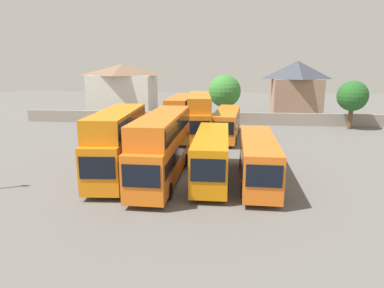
# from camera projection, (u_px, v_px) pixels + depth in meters

# --- Properties ---
(ground) EXTENTS (140.00, 140.00, 0.00)m
(ground) POSITION_uv_depth(u_px,v_px,m) (203.00, 134.00, 43.27)
(ground) COLOR #605E5B
(depot_boundary_wall) EXTENTS (56.00, 0.50, 1.80)m
(depot_boundary_wall) POSITION_uv_depth(u_px,v_px,m) (207.00, 118.00, 50.39)
(depot_boundary_wall) COLOR gray
(depot_boundary_wall) RESTS_ON ground
(bus_1) EXTENTS (3.24, 10.64, 5.19)m
(bus_1) POSITION_uv_depth(u_px,v_px,m) (118.00, 140.00, 26.00)
(bus_1) COLOR orange
(bus_1) RESTS_ON ground
(bus_2) EXTENTS (2.89, 12.07, 5.00)m
(bus_2) POSITION_uv_depth(u_px,v_px,m) (162.00, 144.00, 25.37)
(bus_2) COLOR orange
(bus_2) RESTS_ON ground
(bus_3) EXTENTS (2.55, 10.44, 3.55)m
(bus_3) POSITION_uv_depth(u_px,v_px,m) (212.00, 154.00, 25.52)
(bus_3) COLOR orange
(bus_3) RESTS_ON ground
(bus_4) EXTENTS (2.72, 10.63, 3.37)m
(bus_4) POSITION_uv_depth(u_px,v_px,m) (258.00, 157.00, 24.85)
(bus_4) COLOR orange
(bus_4) RESTS_ON ground
(bus_5) EXTENTS (2.64, 11.35, 4.94)m
(bus_5) POSITION_uv_depth(u_px,v_px,m) (181.00, 114.00, 40.89)
(bus_5) COLOR orange
(bus_5) RESTS_ON ground
(bus_6) EXTENTS (3.44, 11.98, 5.19)m
(bus_6) POSITION_uv_depth(u_px,v_px,m) (199.00, 114.00, 40.51)
(bus_6) COLOR orange
(bus_6) RESTS_ON ground
(bus_7) EXTENTS (3.48, 11.97, 3.37)m
(bus_7) POSITION_uv_depth(u_px,v_px,m) (227.00, 122.00, 40.55)
(bus_7) COLOR orange
(bus_7) RESTS_ON ground
(house_terrace_left) EXTENTS (11.05, 8.19, 8.83)m
(house_terrace_left) POSITION_uv_depth(u_px,v_px,m) (123.00, 90.00, 58.68)
(house_terrace_left) COLOR silver
(house_terrace_left) RESTS_ON ground
(house_terrace_centre) EXTENTS (8.29, 6.59, 9.34)m
(house_terrace_centre) POSITION_uv_depth(u_px,v_px,m) (296.00, 89.00, 57.05)
(house_terrace_centre) COLOR #9E7A60
(house_terrace_centre) RESTS_ON ground
(tree_left_of_lot) EXTENTS (4.93, 4.93, 7.20)m
(tree_left_of_lot) POSITION_uv_depth(u_px,v_px,m) (225.00, 91.00, 51.71)
(tree_left_of_lot) COLOR brown
(tree_left_of_lot) RESTS_ON ground
(tree_behind_wall) EXTENTS (4.08, 4.08, 6.58)m
(tree_behind_wall) POSITION_uv_depth(u_px,v_px,m) (353.00, 96.00, 45.75)
(tree_behind_wall) COLOR brown
(tree_behind_wall) RESTS_ON ground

